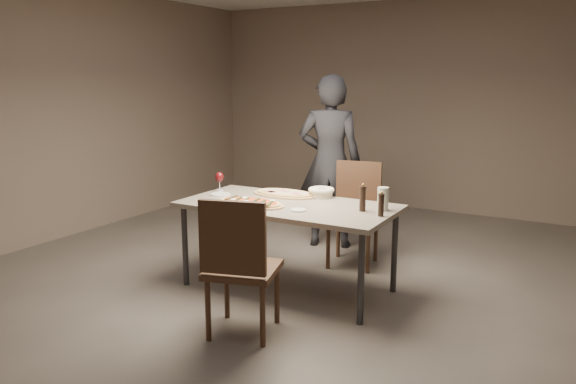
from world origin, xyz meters
The scene contains 14 objects.
room centered at (0.00, 0.00, 1.40)m, with size 7.00×7.00×7.00m.
dining_table centered at (0.00, 0.00, 0.69)m, with size 1.80×0.90×0.75m.
zucchini_pizza centered at (-0.25, -0.19, 0.77)m, with size 0.62×0.34×0.05m.
ham_pizza centered at (-0.20, 0.28, 0.77)m, with size 0.61×0.34×0.04m.
bread_basket centered at (0.13, 0.38, 0.80)m, with size 0.23×0.23×0.08m.
oil_dish centered at (0.20, -0.19, 0.76)m, with size 0.12×0.12×0.01m.
pepper_mill_left centered at (0.64, 0.06, 0.86)m, with size 0.06×0.06×0.22m.
pepper_mill_right centered at (0.83, -0.03, 0.84)m, with size 0.05×0.05×0.19m.
carafe centered at (0.78, 0.17, 0.84)m, with size 0.09×0.09×0.19m.
wine_glass centered at (-0.83, 0.17, 0.87)m, with size 0.08×0.08×0.18m.
side_plate centered at (-0.71, 0.01, 0.76)m, with size 0.18×0.18×0.01m.
chair_near centered at (0.16, -0.98, 0.57)m, with size 0.59×0.59×1.01m.
chair_far centered at (0.23, 0.93, 0.55)m, with size 0.54×0.54×0.99m.
diner centered at (-0.24, 1.32, 0.91)m, with size 0.67×0.44×1.83m, color black.
Camera 1 is at (2.26, -4.00, 1.80)m, focal length 35.00 mm.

